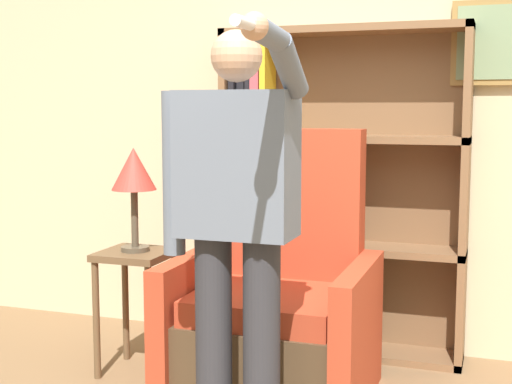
# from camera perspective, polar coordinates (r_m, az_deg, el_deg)

# --- Properties ---
(wall_back) EXTENTS (8.00, 0.11, 2.80)m
(wall_back) POSITION_cam_1_polar(r_m,az_deg,el_deg) (4.18, 8.68, 6.65)
(wall_back) COLOR beige
(wall_back) RESTS_ON ground_plane
(bookcase) EXTENTS (1.38, 0.28, 1.85)m
(bookcase) POSITION_cam_1_polar(r_m,az_deg,el_deg) (4.11, 4.97, -0.07)
(bookcase) COLOR brown
(bookcase) RESTS_ON ground_plane
(armchair) EXTENTS (0.95, 0.82, 1.30)m
(armchair) POSITION_cam_1_polar(r_m,az_deg,el_deg) (3.57, 1.64, -9.62)
(armchair) COLOR #4C3823
(armchair) RESTS_ON ground_plane
(person_standing) EXTENTS (0.61, 0.78, 1.70)m
(person_standing) POSITION_cam_1_polar(r_m,az_deg,el_deg) (2.81, -1.65, -1.86)
(person_standing) COLOR #2D2D33
(person_standing) RESTS_ON ground_plane
(side_table) EXTENTS (0.36, 0.36, 0.66)m
(side_table) POSITION_cam_1_polar(r_m,az_deg,el_deg) (3.84, -9.58, -6.90)
(side_table) COLOR brown
(side_table) RESTS_ON ground_plane
(table_lamp) EXTENTS (0.23, 0.23, 0.54)m
(table_lamp) POSITION_cam_1_polar(r_m,az_deg,el_deg) (3.75, -9.75, 1.45)
(table_lamp) COLOR #4C4233
(table_lamp) RESTS_ON side_table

